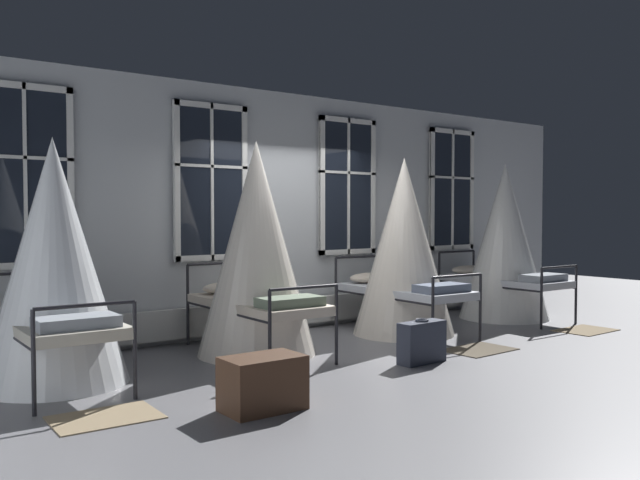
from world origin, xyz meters
name	(u,v)px	position (x,y,z in m)	size (l,w,h in m)	color
ground	(346,346)	(0.00, 0.00, 0.00)	(21.18, 21.18, 0.00)	slate
back_wall_with_windows	(280,212)	(0.00, 1.42, 1.60)	(11.59, 0.10, 3.21)	silver
window_bank	(285,249)	(0.00, 1.30, 1.10)	(7.54, 0.10, 2.88)	black
cot_first	(54,264)	(-3.28, 0.22, 1.11)	(1.33, 1.95, 2.29)	black
cot_second	(257,251)	(-1.09, 0.24, 1.17)	(1.33, 1.95, 2.40)	black
cot_third	(404,248)	(1.13, 0.19, 1.13)	(1.33, 1.96, 2.31)	black
cot_fourth	(504,243)	(3.29, 0.26, 1.14)	(1.33, 1.94, 2.33)	black
rug_first	(105,417)	(-3.27, -1.11, 0.01)	(0.80, 0.56, 0.01)	#8E7A5B
rug_third	(479,350)	(1.09, -1.11, 0.01)	(0.80, 0.56, 0.01)	brown
rug_fourth	(586,330)	(3.27, -1.11, 0.01)	(0.80, 0.56, 0.01)	#8E7A5B
suitcase_dark	(422,342)	(0.08, -1.19, 0.22)	(0.57, 0.23, 0.47)	#2D3342
travel_trunk	(263,383)	(-2.18, -1.65, 0.22)	(0.64, 0.40, 0.44)	#472D1E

